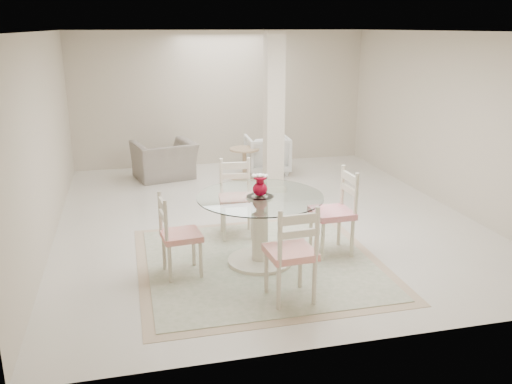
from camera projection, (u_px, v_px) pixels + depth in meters
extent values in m
plane|color=white|center=(264.00, 217.00, 8.20)|extent=(7.00, 7.00, 0.00)
cube|color=beige|center=(222.00, 99.00, 11.06)|extent=(6.00, 0.02, 2.70)
cube|color=beige|center=(368.00, 202.00, 4.55)|extent=(6.00, 0.02, 2.70)
cube|color=beige|center=(44.00, 139.00, 7.13)|extent=(0.02, 7.00, 2.70)
cube|color=beige|center=(450.00, 121.00, 8.48)|extent=(0.02, 7.00, 2.70)
cube|color=white|center=(265.00, 31.00, 7.41)|extent=(6.00, 7.00, 0.02)
cube|color=beige|center=(274.00, 114.00, 9.12)|extent=(0.30, 0.30, 2.70)
cube|color=tan|center=(260.00, 263.00, 6.59)|extent=(2.92, 2.92, 0.01)
cube|color=beige|center=(260.00, 262.00, 6.59)|extent=(2.67, 2.67, 0.01)
cylinder|color=beige|center=(260.00, 261.00, 6.59)|extent=(0.78, 0.78, 0.06)
cylinder|color=beige|center=(260.00, 229.00, 6.46)|extent=(0.20, 0.20, 0.80)
cylinder|color=beige|center=(260.00, 198.00, 6.35)|extent=(0.32, 0.32, 0.03)
cylinder|color=white|center=(260.00, 196.00, 6.35)|extent=(1.49, 1.49, 0.01)
ellipsoid|color=#A90521|center=(260.00, 189.00, 6.32)|extent=(0.18, 0.18, 0.17)
cylinder|color=#A90521|center=(260.00, 181.00, 6.29)|extent=(0.09, 0.09, 0.05)
cylinder|color=#A90521|center=(260.00, 178.00, 6.28)|extent=(0.15, 0.15, 0.02)
ellipsoid|color=white|center=(260.00, 176.00, 6.27)|extent=(0.10, 0.10, 0.05)
ellipsoid|color=white|center=(264.00, 176.00, 6.31)|extent=(0.10, 0.10, 0.05)
ellipsoid|color=white|center=(255.00, 176.00, 6.29)|extent=(0.10, 0.10, 0.05)
cylinder|color=beige|center=(311.00, 231.00, 6.95)|extent=(0.05, 0.05, 0.50)
cylinder|color=beige|center=(323.00, 242.00, 6.58)|extent=(0.05, 0.05, 0.50)
cylinder|color=beige|center=(339.00, 228.00, 7.05)|extent=(0.05, 0.05, 0.50)
cylinder|color=beige|center=(352.00, 239.00, 6.69)|extent=(0.05, 0.05, 0.50)
cube|color=red|center=(332.00, 213.00, 6.73)|extent=(0.50, 0.50, 0.08)
cube|color=beige|center=(350.00, 184.00, 6.68)|extent=(0.07, 0.44, 0.59)
cylinder|color=beige|center=(224.00, 225.00, 7.18)|extent=(0.05, 0.05, 0.48)
cylinder|color=beige|center=(252.00, 224.00, 7.23)|extent=(0.05, 0.05, 0.48)
cylinder|color=beige|center=(222.00, 215.00, 7.54)|extent=(0.05, 0.05, 0.48)
cylinder|color=beige|center=(249.00, 214.00, 7.59)|extent=(0.05, 0.05, 0.48)
cube|color=red|center=(237.00, 200.00, 7.30)|extent=(0.51, 0.51, 0.07)
cube|color=beige|center=(235.00, 171.00, 7.40)|extent=(0.42, 0.09, 0.57)
cylinder|color=beige|center=(201.00, 260.00, 6.13)|extent=(0.04, 0.04, 0.45)
cylinder|color=beige|center=(194.00, 249.00, 6.45)|extent=(0.04, 0.04, 0.45)
cylinder|color=beige|center=(170.00, 265.00, 6.02)|extent=(0.04, 0.04, 0.45)
cylinder|color=beige|center=(164.00, 253.00, 6.34)|extent=(0.04, 0.04, 0.45)
cube|color=red|center=(181.00, 235.00, 6.16)|extent=(0.47, 0.47, 0.07)
cube|color=beige|center=(163.00, 210.00, 6.00)|extent=(0.08, 0.40, 0.53)
cylinder|color=beige|center=(300.00, 268.00, 5.90)|extent=(0.05, 0.05, 0.50)
cylinder|color=beige|center=(266.00, 272.00, 5.79)|extent=(0.05, 0.05, 0.50)
cylinder|color=beige|center=(314.00, 283.00, 5.54)|extent=(0.05, 0.05, 0.50)
cylinder|color=beige|center=(279.00, 288.00, 5.43)|extent=(0.05, 0.05, 0.50)
cube|color=red|center=(290.00, 252.00, 5.58)|extent=(0.51, 0.51, 0.08)
cube|color=beige|center=(299.00, 226.00, 5.28)|extent=(0.43, 0.08, 0.58)
imported|color=gray|center=(164.00, 160.00, 10.20)|extent=(1.27, 1.17, 0.70)
imported|color=white|center=(267.00, 154.00, 10.58)|extent=(0.83, 0.86, 0.74)
cylinder|color=tan|center=(245.00, 177.00, 10.29)|extent=(0.53, 0.53, 0.04)
cylinder|color=tan|center=(244.00, 163.00, 10.21)|extent=(0.08, 0.08, 0.51)
cylinder|color=tan|center=(244.00, 149.00, 10.13)|extent=(0.56, 0.56, 0.03)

